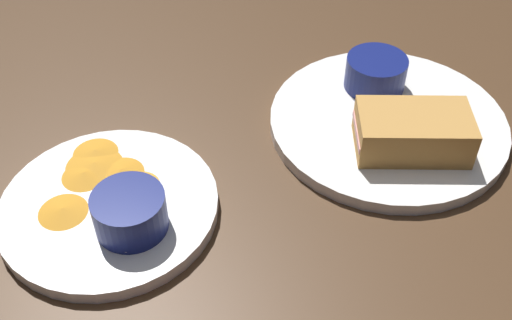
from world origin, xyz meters
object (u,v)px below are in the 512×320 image
object	(u,v)px
ramekin_light_gravy	(130,211)
spoon_by_gravy_ramekin	(121,232)
plate_sandwich_main	(387,123)
spoon_by_dark_ramekin	(382,113)
ramekin_dark_sauce	(376,72)
plate_chips_companion	(110,207)
sandwich_half_near	(413,132)

from	to	relation	value
ramekin_light_gravy	spoon_by_gravy_ramekin	xyz separation A→B (cm)	(0.81, 1.21, -1.95)
plate_sandwich_main	spoon_by_dark_ramekin	bearing A→B (deg)	-31.67
plate_sandwich_main	spoon_by_gravy_ramekin	xyz separation A→B (cm)	(27.66, 22.47, 1.16)
plate_sandwich_main	spoon_by_gravy_ramekin	distance (cm)	35.66
plate_sandwich_main	ramekin_dark_sauce	world-z (taller)	ramekin_dark_sauce
plate_sandwich_main	spoon_by_gravy_ramekin	size ratio (longest dim) A/B	3.27
plate_sandwich_main	ramekin_dark_sauce	size ratio (longest dim) A/B	3.75
ramekin_dark_sauce	spoon_by_gravy_ramekin	xyz separation A→B (cm)	(25.85, 28.86, -1.93)
plate_chips_companion	spoon_by_gravy_ramekin	size ratio (longest dim) A/B	2.63
spoon_by_dark_ramekin	spoon_by_gravy_ramekin	world-z (taller)	same
plate_sandwich_main	spoon_by_dark_ramekin	world-z (taller)	spoon_by_dark_ramekin
plate_sandwich_main	spoon_by_dark_ramekin	size ratio (longest dim) A/B	2.97
plate_chips_companion	spoon_by_gravy_ramekin	xyz separation A→B (cm)	(-2.76, 4.18, 1.16)
sandwich_half_near	spoon_by_gravy_ramekin	xyz separation A→B (cm)	(30.02, 17.37, -2.04)
ramekin_light_gravy	ramekin_dark_sauce	bearing A→B (deg)	-132.15
ramekin_light_gravy	plate_sandwich_main	bearing A→B (deg)	-141.63
sandwich_half_near	plate_chips_companion	xyz separation A→B (cm)	(32.78, 13.19, -3.20)
ramekin_light_gravy	spoon_by_gravy_ramekin	size ratio (longest dim) A/B	0.84
ramekin_dark_sauce	spoon_by_gravy_ramekin	world-z (taller)	ramekin_dark_sauce
sandwich_half_near	spoon_by_gravy_ramekin	distance (cm)	34.75
plate_sandwich_main	ramekin_light_gravy	bearing A→B (deg)	38.37
plate_sandwich_main	spoon_by_dark_ramekin	distance (cm)	1.48
plate_sandwich_main	ramekin_light_gravy	distance (cm)	34.39
sandwich_half_near	ramekin_light_gravy	xyz separation A→B (cm)	(29.21, 16.16, -0.09)
sandwich_half_near	ramekin_dark_sauce	world-z (taller)	sandwich_half_near
sandwich_half_near	ramekin_light_gravy	distance (cm)	33.39
plate_chips_companion	plate_sandwich_main	bearing A→B (deg)	-148.99
spoon_by_gravy_ramekin	sandwich_half_near	bearing A→B (deg)	-149.95
sandwich_half_near	ramekin_dark_sauce	bearing A→B (deg)	-70.03
plate_sandwich_main	ramekin_light_gravy	xyz separation A→B (cm)	(26.85, 21.26, 3.11)
ramekin_dark_sauce	ramekin_light_gravy	bearing A→B (deg)	47.85
sandwich_half_near	spoon_by_dark_ramekin	xyz separation A→B (cm)	(3.14, -5.58, -2.04)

